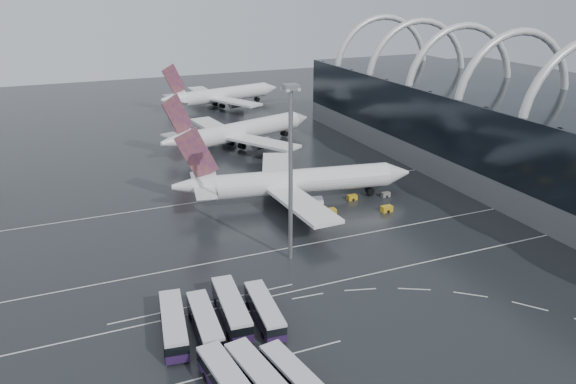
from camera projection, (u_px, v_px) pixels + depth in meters
name	position (u px, v px, depth m)	size (l,w,h in m)	color
ground	(348.00, 272.00, 91.54)	(420.00, 420.00, 0.00)	black
terminal	(547.00, 139.00, 127.29)	(42.00, 160.00, 34.90)	#545759
lane_marking_near	(354.00, 278.00, 89.82)	(120.00, 0.25, 0.01)	silver
lane_marking_mid	(316.00, 243.00, 101.87)	(120.00, 0.25, 0.01)	silver
lane_marking_far	(262.00, 192.00, 125.97)	(120.00, 0.25, 0.01)	silver
bus_bay_line_south	(240.00, 368.00, 68.99)	(28.00, 0.25, 0.01)	silver
bus_bay_line_north	(205.00, 303.00, 82.76)	(28.00, 0.25, 0.01)	silver
airliner_main	(292.00, 182.00, 119.14)	(51.95, 45.03, 17.62)	white
airliner_gate_b	(238.00, 132.00, 158.69)	(49.88, 44.30, 17.73)	white
airliner_gate_c	(220.00, 95.00, 209.07)	(48.97, 44.48, 17.61)	white
bus_row_near_a	(173.00, 324.00, 74.61)	(4.77, 13.48, 3.25)	#271239
bus_row_near_b	(205.00, 322.00, 75.21)	(3.66, 12.64, 3.07)	#271239
bus_row_near_c	(231.00, 308.00, 78.24)	(4.18, 13.61, 3.30)	#271239
bus_row_near_d	(264.00, 310.00, 77.98)	(3.82, 12.47, 3.02)	#271239
bus_row_far_b	(261.00, 380.00, 64.15)	(4.86, 13.40, 3.23)	#271239
bus_row_far_c	(296.00, 379.00, 64.56)	(4.67, 12.40, 2.98)	#271239
floodlight_mast	(291.00, 153.00, 89.65)	(2.28, 2.28, 29.75)	gray
gse_cart_belly_a	(387.00, 209.00, 115.32)	(2.30, 1.36, 1.25)	gold
gse_cart_belly_b	(386.00, 194.00, 123.35)	(1.87, 1.11, 1.02)	slate
gse_cart_belly_c	(330.00, 212.00, 113.45)	(2.51, 1.48, 1.37)	gold
gse_cart_belly_e	(352.00, 197.00, 121.53)	(2.06, 1.22, 1.12)	gold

